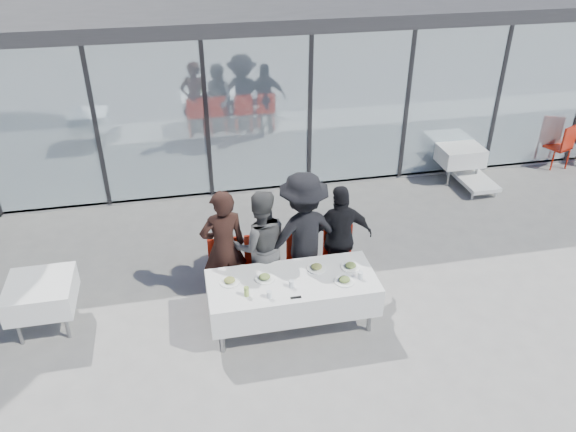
# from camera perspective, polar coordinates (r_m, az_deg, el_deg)

# --- Properties ---
(ground) EXTENTS (90.00, 90.00, 0.00)m
(ground) POSITION_cam_1_polar(r_m,az_deg,el_deg) (7.97, 1.63, -10.88)
(ground) COLOR gray
(ground) RESTS_ON ground
(pavilion) EXTENTS (14.80, 8.80, 3.44)m
(pavilion) POSITION_cam_1_polar(r_m,az_deg,el_deg) (14.73, 2.14, 18.23)
(pavilion) COLOR gray
(pavilion) RESTS_ON ground
(dining_table) EXTENTS (2.26, 0.96, 0.75)m
(dining_table) POSITION_cam_1_polar(r_m,az_deg,el_deg) (7.63, 0.44, -7.80)
(dining_table) COLOR white
(dining_table) RESTS_ON ground
(diner_a) EXTENTS (0.75, 0.75, 1.79)m
(diner_a) POSITION_cam_1_polar(r_m,az_deg,el_deg) (7.93, -6.55, -3.20)
(diner_a) COLOR black
(diner_a) RESTS_ON ground
(diner_chair_a) EXTENTS (0.44, 0.44, 0.97)m
(diner_chair_a) POSITION_cam_1_polar(r_m,az_deg,el_deg) (8.14, -6.40, -5.28)
(diner_chair_a) COLOR #AF1D0B
(diner_chair_a) RESTS_ON ground
(diner_b) EXTENTS (0.84, 0.84, 1.71)m
(diner_b) POSITION_cam_1_polar(r_m,az_deg,el_deg) (8.00, -2.81, -3.02)
(diner_b) COLOR #494949
(diner_b) RESTS_ON ground
(diner_chair_b) EXTENTS (0.44, 0.44, 0.97)m
(diner_chair_b) POSITION_cam_1_polar(r_m,az_deg,el_deg) (8.18, -2.76, -4.87)
(diner_chair_b) COLOR #AF1D0B
(diner_chair_b) RESTS_ON ground
(diner_c) EXTENTS (1.45, 1.45, 1.92)m
(diner_c) POSITION_cam_1_polar(r_m,az_deg,el_deg) (8.04, 1.54, -1.92)
(diner_c) COLOR black
(diner_c) RESTS_ON ground
(diner_chair_c) EXTENTS (0.44, 0.44, 0.97)m
(diner_chair_c) POSITION_cam_1_polar(r_m,az_deg,el_deg) (8.28, 1.50, -4.37)
(diner_chair_c) COLOR #AF1D0B
(diner_chair_c) RESTS_ON ground
(diner_d) EXTENTS (1.01, 1.01, 1.67)m
(diner_d) POSITION_cam_1_polar(r_m,az_deg,el_deg) (8.24, 5.31, -2.22)
(diner_d) COLOR black
(diner_d) RESTS_ON ground
(diner_chair_d) EXTENTS (0.44, 0.44, 0.97)m
(diner_chair_d) POSITION_cam_1_polar(r_m,az_deg,el_deg) (8.40, 5.21, -3.91)
(diner_chair_d) COLOR #AF1D0B
(diner_chair_d) RESTS_ON ground
(plate_a) EXTENTS (0.27, 0.27, 0.07)m
(plate_a) POSITION_cam_1_polar(r_m,az_deg,el_deg) (7.49, -5.96, -6.58)
(plate_a) COLOR white
(plate_a) RESTS_ON dining_table
(plate_b) EXTENTS (0.27, 0.27, 0.07)m
(plate_b) POSITION_cam_1_polar(r_m,az_deg,el_deg) (7.51, -2.38, -6.27)
(plate_b) COLOR white
(plate_b) RESTS_ON dining_table
(plate_c) EXTENTS (0.27, 0.27, 0.07)m
(plate_c) POSITION_cam_1_polar(r_m,az_deg,el_deg) (7.70, 2.92, -5.23)
(plate_c) COLOR white
(plate_c) RESTS_ON dining_table
(plate_d) EXTENTS (0.27, 0.27, 0.07)m
(plate_d) POSITION_cam_1_polar(r_m,az_deg,el_deg) (7.77, 6.39, -5.08)
(plate_d) COLOR white
(plate_d) RESTS_ON dining_table
(plate_extra) EXTENTS (0.27, 0.27, 0.07)m
(plate_extra) POSITION_cam_1_polar(r_m,az_deg,el_deg) (7.50, 5.76, -6.51)
(plate_extra) COLOR white
(plate_extra) RESTS_ON dining_table
(juice_bottle) EXTENTS (0.06, 0.06, 0.13)m
(juice_bottle) POSITION_cam_1_polar(r_m,az_deg,el_deg) (7.22, -4.24, -7.66)
(juice_bottle) COLOR #90AE48
(juice_bottle) RESTS_ON dining_table
(drinking_glasses) EXTENTS (1.33, 0.23, 0.10)m
(drinking_glasses) POSITION_cam_1_polar(r_m,az_deg,el_deg) (7.35, 2.02, -6.96)
(drinking_glasses) COLOR silver
(drinking_glasses) RESTS_ON dining_table
(folded_eyeglasses) EXTENTS (0.14, 0.03, 0.01)m
(folded_eyeglasses) POSITION_cam_1_polar(r_m,az_deg,el_deg) (7.21, 0.81, -8.27)
(folded_eyeglasses) COLOR black
(folded_eyeglasses) RESTS_ON dining_table
(spare_table_left) EXTENTS (0.86, 0.86, 0.74)m
(spare_table_left) POSITION_cam_1_polar(r_m,az_deg,el_deg) (8.27, -23.79, -7.28)
(spare_table_left) COLOR white
(spare_table_left) RESTS_ON ground
(spare_table_right) EXTENTS (0.86, 0.86, 0.74)m
(spare_table_right) POSITION_cam_1_polar(r_m,az_deg,el_deg) (12.05, 16.90, 6.10)
(spare_table_right) COLOR white
(spare_table_right) RESTS_ON ground
(spare_chair_b) EXTENTS (0.57, 0.57, 0.97)m
(spare_chair_b) POSITION_cam_1_polar(r_m,az_deg,el_deg) (13.35, 26.10, 6.55)
(spare_chair_b) COLOR #AF1D0B
(spare_chair_b) RESTS_ON ground
(lounger) EXTENTS (0.62, 1.34, 0.72)m
(lounger) POSITION_cam_1_polar(r_m,az_deg,el_deg) (12.06, 17.84, 4.42)
(lounger) COLOR silver
(lounger) RESTS_ON ground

